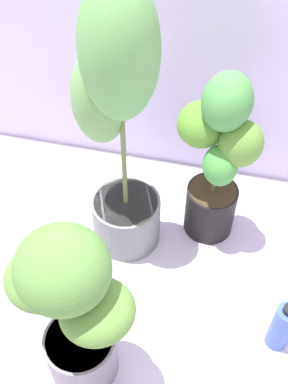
% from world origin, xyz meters
% --- Properties ---
extents(ground_plane, '(8.00, 8.00, 0.00)m').
position_xyz_m(ground_plane, '(0.00, 0.00, 0.00)').
color(ground_plane, silver).
rests_on(ground_plane, ground).
extents(potted_plant_front_left, '(0.42, 0.29, 0.66)m').
position_xyz_m(potted_plant_front_left, '(-0.29, -0.14, 0.38)').
color(potted_plant_front_left, slate).
rests_on(potted_plant_front_left, ground).
extents(potted_plant_back_center, '(0.34, 0.27, 0.70)m').
position_xyz_m(potted_plant_back_center, '(0.01, 0.51, 0.37)').
color(potted_plant_back_center, black).
rests_on(potted_plant_back_center, ground).
extents(potted_plant_back_left, '(0.35, 0.32, 1.03)m').
position_xyz_m(potted_plant_back_left, '(-0.30, 0.40, 0.56)').
color(potted_plant_back_left, slate).
rests_on(potted_plant_back_left, ground).
extents(nutrient_bottle, '(0.07, 0.07, 0.22)m').
position_xyz_m(nutrient_bottle, '(0.30, 0.09, 0.10)').
color(nutrient_bottle, '#4360B7').
rests_on(nutrient_bottle, ground).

